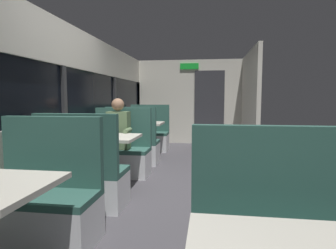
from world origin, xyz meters
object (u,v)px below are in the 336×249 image
(bench_near_window_facing_entry, at_px, (44,205))
(dining_table_far_window, at_px, (142,127))
(dining_table_mid_window, at_px, (105,143))
(bench_far_window_facing_end, at_px, (133,147))
(bench_mid_window_facing_entry, at_px, (121,155))
(bench_far_window_facing_entry, at_px, (149,137))
(seated_passenger, at_px, (119,143))
(bench_mid_window_facing_end, at_px, (84,179))

(bench_near_window_facing_entry, bearing_deg, dining_table_far_window, 90.00)
(dining_table_mid_window, xyz_separation_m, bench_far_window_facing_end, (0.00, 1.49, -0.31))
(bench_far_window_facing_end, bearing_deg, bench_mid_window_facing_entry, -90.00)
(bench_mid_window_facing_entry, distance_m, dining_table_far_window, 1.52)
(dining_table_far_window, relative_size, bench_far_window_facing_end, 0.82)
(bench_near_window_facing_entry, relative_size, dining_table_far_window, 1.22)
(dining_table_mid_window, relative_size, bench_mid_window_facing_entry, 0.82)
(dining_table_far_window, xyz_separation_m, bench_far_window_facing_end, (0.00, -0.70, -0.31))
(dining_table_mid_window, relative_size, dining_table_far_window, 1.00)
(bench_far_window_facing_entry, bearing_deg, bench_mid_window_facing_entry, -90.00)
(bench_near_window_facing_entry, height_order, dining_table_mid_window, bench_near_window_facing_entry)
(bench_near_window_facing_entry, distance_m, dining_table_mid_window, 1.52)
(seated_passenger, bearing_deg, bench_mid_window_facing_end, -90.00)
(bench_mid_window_facing_entry, relative_size, dining_table_far_window, 1.22)
(bench_far_window_facing_entry, height_order, seated_passenger, seated_passenger)
(seated_passenger, bearing_deg, dining_table_mid_window, -90.00)
(bench_near_window_facing_entry, distance_m, bench_far_window_facing_end, 2.98)
(bench_mid_window_facing_end, bearing_deg, dining_table_mid_window, 90.00)
(bench_mid_window_facing_entry, xyz_separation_m, dining_table_far_window, (0.00, 1.49, 0.31))
(bench_mid_window_facing_end, xyz_separation_m, dining_table_far_window, (0.00, 2.89, 0.31))
(bench_mid_window_facing_entry, bearing_deg, bench_near_window_facing_entry, -90.00)
(bench_mid_window_facing_end, height_order, bench_far_window_facing_entry, same)
(dining_table_mid_window, height_order, bench_mid_window_facing_entry, bench_mid_window_facing_entry)
(dining_table_far_window, distance_m, bench_far_window_facing_end, 0.77)
(bench_far_window_facing_entry, xyz_separation_m, seated_passenger, (0.00, -2.26, 0.21))
(bench_near_window_facing_entry, bearing_deg, bench_far_window_facing_entry, 90.00)
(bench_mid_window_facing_entry, height_order, dining_table_far_window, bench_mid_window_facing_entry)
(dining_table_mid_window, distance_m, bench_mid_window_facing_end, 0.77)
(dining_table_far_window, bearing_deg, dining_table_mid_window, -90.00)
(bench_near_window_facing_entry, height_order, bench_far_window_facing_entry, same)
(bench_mid_window_facing_end, bearing_deg, bench_far_window_facing_end, 90.00)
(dining_table_far_window, height_order, bench_far_window_facing_entry, bench_far_window_facing_entry)
(bench_near_window_facing_entry, relative_size, bench_far_window_facing_end, 1.00)
(dining_table_mid_window, relative_size, seated_passenger, 0.71)
(bench_mid_window_facing_entry, bearing_deg, dining_table_mid_window, -90.00)
(bench_mid_window_facing_end, distance_m, bench_far_window_facing_end, 2.19)
(bench_mid_window_facing_entry, distance_m, bench_far_window_facing_entry, 2.19)
(bench_near_window_facing_entry, height_order, bench_far_window_facing_end, same)
(bench_far_window_facing_end, bearing_deg, bench_far_window_facing_entry, 90.00)
(dining_table_far_window, xyz_separation_m, bench_far_window_facing_entry, (0.00, 0.70, -0.31))
(bench_far_window_facing_end, xyz_separation_m, bench_far_window_facing_entry, (0.00, 1.40, 0.00))
(bench_mid_window_facing_end, xyz_separation_m, bench_far_window_facing_end, (0.00, 2.19, 0.00))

